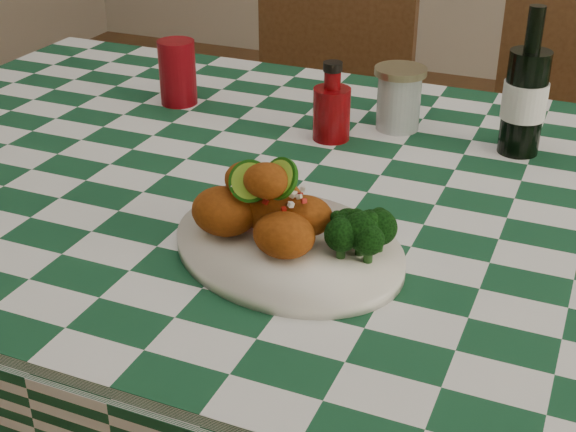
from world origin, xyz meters
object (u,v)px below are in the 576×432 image
at_px(fried_chicken_pile, 270,202).
at_px(ketchup_bottle, 332,101).
at_px(mason_jar, 399,99).
at_px(plate, 288,247).
at_px(wooden_chair_right, 564,201).
at_px(dining_table, 301,381).
at_px(red_tumbler, 178,72).
at_px(wooden_chair_left, 309,156).
at_px(beer_bottle, 527,82).

xyz_separation_m(fried_chicken_pile, ketchup_bottle, (-0.06, 0.38, -0.00)).
relative_size(ketchup_bottle, mason_jar, 1.22).
relative_size(plate, wooden_chair_right, 0.33).
distance_m(dining_table, fried_chicken_pile, 0.51).
bearing_deg(red_tumbler, fried_chicken_pile, -48.38).
relative_size(ketchup_bottle, wooden_chair_right, 0.14).
relative_size(red_tumbler, wooden_chair_left, 0.13).
distance_m(plate, fried_chicken_pile, 0.07).
distance_m(dining_table, red_tumbler, 0.61).
bearing_deg(wooden_chair_left, red_tumbler, -97.57).
relative_size(plate, fried_chicken_pile, 1.99).
relative_size(mason_jar, wooden_chair_right, 0.11).
height_order(mason_jar, wooden_chair_left, wooden_chair_left).
relative_size(red_tumbler, beer_bottle, 0.50).
distance_m(fried_chicken_pile, mason_jar, 0.47).
height_order(plate, red_tumbler, red_tumbler).
bearing_deg(dining_table, wooden_chair_right, 62.71).
height_order(plate, wooden_chair_left, wooden_chair_left).
relative_size(ketchup_bottle, beer_bottle, 0.56).
bearing_deg(mason_jar, fried_chicken_pile, -93.97).
height_order(ketchup_bottle, wooden_chair_right, wooden_chair_right).
bearing_deg(wooden_chair_right, beer_bottle, -94.63).
xyz_separation_m(dining_table, plate, (0.06, -0.21, 0.40)).
xyz_separation_m(ketchup_bottle, wooden_chair_right, (0.38, 0.52, -0.36)).
distance_m(red_tumbler, beer_bottle, 0.63).
relative_size(fried_chicken_pile, wooden_chair_left, 0.18).
bearing_deg(plate, beer_bottle, 63.86).
bearing_deg(ketchup_bottle, plate, -77.82).
bearing_deg(red_tumbler, mason_jar, 5.22).
height_order(fried_chicken_pile, ketchup_bottle, ketchup_bottle).
distance_m(red_tumbler, wooden_chair_right, 0.91).
xyz_separation_m(fried_chicken_pile, wooden_chair_left, (-0.33, 0.97, -0.39)).
distance_m(red_tumbler, mason_jar, 0.42).
xyz_separation_m(mason_jar, wooden_chair_left, (-0.36, 0.50, -0.37)).
height_order(red_tumbler, wooden_chair_left, wooden_chair_left).
distance_m(red_tumbler, ketchup_bottle, 0.33).
distance_m(plate, wooden_chair_left, 1.08).
bearing_deg(wooden_chair_right, wooden_chair_left, 178.44).
relative_size(mason_jar, beer_bottle, 0.46).
xyz_separation_m(plate, mason_jar, (0.01, 0.47, 0.05)).
bearing_deg(ketchup_bottle, wooden_chair_left, 114.67).
xyz_separation_m(dining_table, red_tumbler, (-0.35, 0.22, 0.45)).
height_order(plate, mason_jar, mason_jar).
distance_m(fried_chicken_pile, wooden_chair_right, 1.02).
bearing_deg(beer_bottle, dining_table, -139.76).
relative_size(plate, ketchup_bottle, 2.43).
distance_m(beer_bottle, wooden_chair_right, 0.61).
bearing_deg(dining_table, red_tumbler, 147.06).
distance_m(wooden_chair_left, wooden_chair_right, 0.65).
xyz_separation_m(plate, beer_bottle, (0.22, 0.45, 0.11)).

